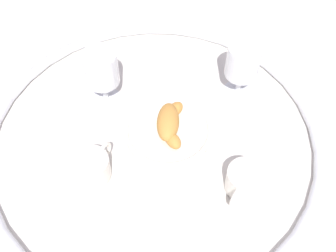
{
  "coord_description": "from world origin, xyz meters",
  "views": [
    {
      "loc": [
        0.52,
        0.2,
        0.78
      ],
      "look_at": [
        -0.02,
        0.03,
        0.03
      ],
      "focal_mm": 46.76,
      "sensor_mm": 36.0,
      "label": 1
    }
  ],
  "objects_px": {
    "juice_glass_left": "(243,62)",
    "pastry_plate": "(168,131)",
    "croissant_large": "(169,123)",
    "coffee_cup_near": "(244,183)",
    "coffee_cup_far": "(92,169)",
    "juice_glass_right": "(101,70)",
    "sugar_packet": "(66,118)"
  },
  "relations": [
    {
      "from": "sugar_packet",
      "to": "coffee_cup_far",
      "type": "bearing_deg",
      "value": 48.78
    },
    {
      "from": "pastry_plate",
      "to": "juice_glass_right",
      "type": "xyz_separation_m",
      "value": [
        -0.06,
        -0.17,
        0.08
      ]
    },
    {
      "from": "pastry_plate",
      "to": "juice_glass_left",
      "type": "distance_m",
      "value": 0.23
    },
    {
      "from": "juice_glass_left",
      "to": "sugar_packet",
      "type": "height_order",
      "value": "juice_glass_left"
    },
    {
      "from": "coffee_cup_near",
      "to": "sugar_packet",
      "type": "xyz_separation_m",
      "value": [
        -0.05,
        -0.42,
        -0.02
      ]
    },
    {
      "from": "pastry_plate",
      "to": "sugar_packet",
      "type": "distance_m",
      "value": 0.23
    },
    {
      "from": "pastry_plate",
      "to": "juice_glass_left",
      "type": "height_order",
      "value": "juice_glass_left"
    },
    {
      "from": "juice_glass_left",
      "to": "sugar_packet",
      "type": "xyz_separation_m",
      "value": [
        0.2,
        -0.35,
        -0.09
      ]
    },
    {
      "from": "coffee_cup_near",
      "to": "juice_glass_right",
      "type": "distance_m",
      "value": 0.39
    },
    {
      "from": "juice_glass_left",
      "to": "pastry_plate",
      "type": "bearing_deg",
      "value": -34.35
    },
    {
      "from": "coffee_cup_far",
      "to": "sugar_packet",
      "type": "height_order",
      "value": "coffee_cup_far"
    },
    {
      "from": "coffee_cup_far",
      "to": "sugar_packet",
      "type": "xyz_separation_m",
      "value": [
        -0.12,
        -0.12,
        -0.02
      ]
    },
    {
      "from": "pastry_plate",
      "to": "coffee_cup_near",
      "type": "distance_m",
      "value": 0.2
    },
    {
      "from": "croissant_large",
      "to": "coffee_cup_near",
      "type": "xyz_separation_m",
      "value": [
        0.09,
        0.18,
        -0.02
      ]
    },
    {
      "from": "pastry_plate",
      "to": "sugar_packet",
      "type": "bearing_deg",
      "value": -82.29
    },
    {
      "from": "pastry_plate",
      "to": "juice_glass_right",
      "type": "bearing_deg",
      "value": -107.92
    },
    {
      "from": "coffee_cup_near",
      "to": "juice_glass_left",
      "type": "relative_size",
      "value": 0.97
    },
    {
      "from": "pastry_plate",
      "to": "coffee_cup_far",
      "type": "relative_size",
      "value": 1.41
    },
    {
      "from": "coffee_cup_far",
      "to": "sugar_packet",
      "type": "distance_m",
      "value": 0.17
    },
    {
      "from": "juice_glass_right",
      "to": "sugar_packet",
      "type": "bearing_deg",
      "value": -34.95
    },
    {
      "from": "pastry_plate",
      "to": "coffee_cup_far",
      "type": "height_order",
      "value": "coffee_cup_far"
    },
    {
      "from": "pastry_plate",
      "to": "juice_glass_right",
      "type": "distance_m",
      "value": 0.2
    },
    {
      "from": "coffee_cup_near",
      "to": "coffee_cup_far",
      "type": "height_order",
      "value": "same"
    },
    {
      "from": "pastry_plate",
      "to": "sugar_packet",
      "type": "height_order",
      "value": "pastry_plate"
    },
    {
      "from": "croissant_large",
      "to": "juice_glass_left",
      "type": "relative_size",
      "value": 0.95
    },
    {
      "from": "coffee_cup_far",
      "to": "juice_glass_right",
      "type": "distance_m",
      "value": 0.22
    },
    {
      "from": "sugar_packet",
      "to": "pastry_plate",
      "type": "bearing_deg",
      "value": 101.0
    },
    {
      "from": "croissant_large",
      "to": "juice_glass_right",
      "type": "relative_size",
      "value": 0.95
    },
    {
      "from": "coffee_cup_near",
      "to": "pastry_plate",
      "type": "bearing_deg",
      "value": -114.54
    },
    {
      "from": "juice_glass_right",
      "to": "croissant_large",
      "type": "bearing_deg",
      "value": 72.62
    },
    {
      "from": "coffee_cup_near",
      "to": "coffee_cup_far",
      "type": "relative_size",
      "value": 1.0
    },
    {
      "from": "juice_glass_left",
      "to": "croissant_large",
      "type": "bearing_deg",
      "value": -33.78
    }
  ]
}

